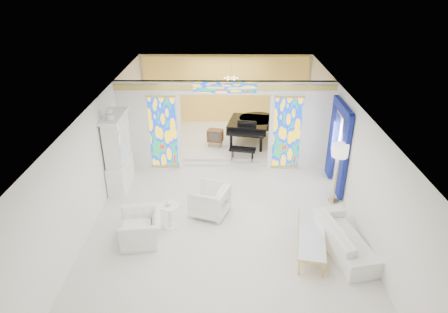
{
  "coord_description": "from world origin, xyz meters",
  "views": [
    {
      "loc": [
        0.08,
        -10.22,
        6.33
      ],
      "look_at": [
        -0.02,
        0.2,
        1.25
      ],
      "focal_mm": 32.0,
      "sensor_mm": 36.0,
      "label": 1
    }
  ],
  "objects_px": {
    "armchair_left": "(141,228)",
    "sofa": "(345,237)",
    "china_cabinet": "(118,153)",
    "grand_piano": "(253,124)",
    "tv_console": "(215,136)",
    "armchair_right": "(210,201)",
    "coffee_table": "(312,234)"
  },
  "relations": [
    {
      "from": "armchair_left",
      "to": "armchair_right",
      "type": "xyz_separation_m",
      "value": [
        1.66,
        1.18,
        0.06
      ]
    },
    {
      "from": "armchair_right",
      "to": "sofa",
      "type": "bearing_deg",
      "value": 85.38
    },
    {
      "from": "armchair_left",
      "to": "coffee_table",
      "type": "bearing_deg",
      "value": 76.84
    },
    {
      "from": "sofa",
      "to": "coffee_table",
      "type": "bearing_deg",
      "value": 78.86
    },
    {
      "from": "sofa",
      "to": "armchair_right",
      "type": "bearing_deg",
      "value": 54.82
    },
    {
      "from": "coffee_table",
      "to": "tv_console",
      "type": "height_order",
      "value": "tv_console"
    },
    {
      "from": "armchair_right",
      "to": "grand_piano",
      "type": "bearing_deg",
      "value": -178.24
    },
    {
      "from": "china_cabinet",
      "to": "armchair_right",
      "type": "xyz_separation_m",
      "value": [
        2.82,
        -1.5,
        -0.73
      ]
    },
    {
      "from": "armchair_right",
      "to": "grand_piano",
      "type": "relative_size",
      "value": 0.34
    },
    {
      "from": "armchair_left",
      "to": "grand_piano",
      "type": "xyz_separation_m",
      "value": [
        3.09,
        5.75,
        0.54
      ]
    },
    {
      "from": "armchair_left",
      "to": "grand_piano",
      "type": "bearing_deg",
      "value": 142.65
    },
    {
      "from": "sofa",
      "to": "grand_piano",
      "type": "height_order",
      "value": "grand_piano"
    },
    {
      "from": "grand_piano",
      "to": "tv_console",
      "type": "distance_m",
      "value": 1.48
    },
    {
      "from": "china_cabinet",
      "to": "sofa",
      "type": "relative_size",
      "value": 1.17
    },
    {
      "from": "china_cabinet",
      "to": "coffee_table",
      "type": "distance_m",
      "value": 6.16
    },
    {
      "from": "coffee_table",
      "to": "tv_console",
      "type": "bearing_deg",
      "value": 113.7
    },
    {
      "from": "grand_piano",
      "to": "coffee_table",
      "type": "bearing_deg",
      "value": -68.93
    },
    {
      "from": "tv_console",
      "to": "armchair_left",
      "type": "bearing_deg",
      "value": -94.08
    },
    {
      "from": "grand_piano",
      "to": "tv_console",
      "type": "bearing_deg",
      "value": -154.49
    },
    {
      "from": "armchair_right",
      "to": "coffee_table",
      "type": "height_order",
      "value": "armchair_right"
    },
    {
      "from": "grand_piano",
      "to": "sofa",
      "type": "bearing_deg",
      "value": -61.54
    },
    {
      "from": "armchair_right",
      "to": "sofa",
      "type": "distance_m",
      "value": 3.66
    },
    {
      "from": "sofa",
      "to": "tv_console",
      "type": "xyz_separation_m",
      "value": [
        -3.32,
        5.67,
        0.26
      ]
    },
    {
      "from": "armchair_right",
      "to": "tv_console",
      "type": "distance_m",
      "value": 4.2
    },
    {
      "from": "armchair_left",
      "to": "coffee_table",
      "type": "relative_size",
      "value": 0.53
    },
    {
      "from": "china_cabinet",
      "to": "armchair_left",
      "type": "distance_m",
      "value": 3.02
    },
    {
      "from": "china_cabinet",
      "to": "coffee_table",
      "type": "relative_size",
      "value": 1.26
    },
    {
      "from": "china_cabinet",
      "to": "tv_console",
      "type": "distance_m",
      "value": 3.97
    },
    {
      "from": "armchair_left",
      "to": "sofa",
      "type": "xyz_separation_m",
      "value": [
        5.01,
        -0.29,
        -0.03
      ]
    },
    {
      "from": "coffee_table",
      "to": "grand_piano",
      "type": "height_order",
      "value": "grand_piano"
    },
    {
      "from": "armchair_left",
      "to": "grand_piano",
      "type": "height_order",
      "value": "grand_piano"
    },
    {
      "from": "armchair_left",
      "to": "sofa",
      "type": "distance_m",
      "value": 5.02
    }
  ]
}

